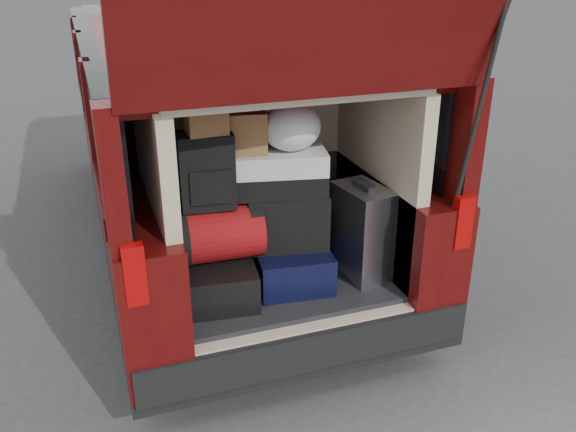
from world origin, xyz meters
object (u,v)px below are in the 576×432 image
twotone_duffel (277,172)px  silver_roller (362,232)px  navy_hardshell (290,263)px  red_duffel (217,233)px  black_hardshell (218,277)px  backpack (207,171)px  black_soft_case (287,219)px

twotone_duffel → silver_roller: bearing=-1.2°
navy_hardshell → red_duffel: red_duffel is taller
black_hardshell → red_duffel: red_duffel is taller
navy_hardshell → silver_roller: 0.46m
backpack → red_duffel: bearing=-11.0°
red_duffel → backpack: (-0.04, 0.01, 0.36)m
red_duffel → black_soft_case: black_soft_case is taller
black_hardshell → silver_roller: 0.88m
red_duffel → black_soft_case: (0.42, 0.02, 0.01)m
navy_hardshell → black_soft_case: bearing=122.9°
silver_roller → red_duffel: (-0.85, 0.07, 0.10)m
black_hardshell → navy_hardshell: navy_hardshell is taller
black_soft_case → backpack: (-0.45, -0.01, 0.35)m
backpack → silver_roller: bearing=0.9°
black_hardshell → black_soft_case: 0.51m
red_duffel → silver_roller: bearing=-2.7°
navy_hardshell → black_hardshell: bearing=-171.7°
black_hardshell → silver_roller: bearing=2.9°
black_hardshell → red_duffel: (0.01, 0.01, 0.27)m
red_duffel → backpack: 0.36m
silver_roller → backpack: 1.00m
silver_roller → backpack: (-0.89, 0.08, 0.46)m
twotone_duffel → red_duffel: bearing=-161.4°
navy_hardshell → twotone_duffel: 0.57m
silver_roller → twotone_duffel: 0.64m
backpack → twotone_duffel: 0.40m
backpack → twotone_duffel: size_ratio=0.75×
silver_roller → red_duffel: bearing=166.2°
black_soft_case → red_duffel: bearing=-165.5°
black_soft_case → backpack: size_ratio=1.11×
silver_roller → backpack: size_ratio=1.36×
silver_roller → backpack: backpack is taller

